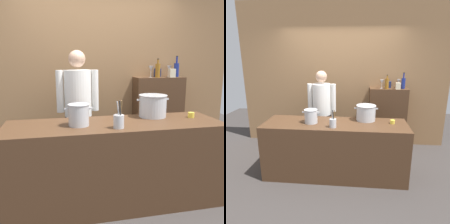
{
  "view_description": "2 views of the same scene",
  "coord_description": "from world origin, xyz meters",
  "views": [
    {
      "loc": [
        -0.57,
        -2.47,
        1.56
      ],
      "look_at": [
        0.02,
        0.28,
        0.96
      ],
      "focal_mm": 40.3,
      "sensor_mm": 36.0,
      "label": 1
    },
    {
      "loc": [
        0.36,
        -3.18,
        1.98
      ],
      "look_at": [
        0.01,
        0.32,
        0.99
      ],
      "focal_mm": 34.18,
      "sensor_mm": 36.0,
      "label": 2
    }
  ],
  "objects": [
    {
      "name": "spice_tin_cream",
      "position": [
        1.12,
        1.09,
        1.34
      ],
      "size": [
        0.09,
        0.09,
        0.13
      ],
      "primitive_type": "cube",
      "color": "beige",
      "rests_on": "bar_cabinet"
    },
    {
      "name": "chef",
      "position": [
        -0.33,
        0.69,
        0.96
      ],
      "size": [
        0.53,
        0.37,
        1.66
      ],
      "rotation": [
        0.0,
        0.0,
        3.18
      ],
      "color": "black",
      "rests_on": "ground_plane"
    },
    {
      "name": "bar_cabinet",
      "position": [
        0.96,
        1.19,
        0.64
      ],
      "size": [
        0.76,
        0.32,
        1.28
      ],
      "primitive_type": "cube",
      "color": "#472D1C",
      "rests_on": "ground_plane"
    },
    {
      "name": "prep_counter",
      "position": [
        0.0,
        0.0,
        0.45
      ],
      "size": [
        2.27,
        0.7,
        0.9
      ],
      "primitive_type": "cube",
      "color": "#472D1C",
      "rests_on": "ground_plane"
    },
    {
      "name": "stockpot_large",
      "position": [
        0.48,
        0.2,
        1.03
      ],
      "size": [
        0.38,
        0.32,
        0.25
      ],
      "color": "#B7BABF",
      "rests_on": "prep_counter"
    },
    {
      "name": "wine_glass_wide",
      "position": [
        1.16,
        1.27,
        1.4
      ],
      "size": [
        0.07,
        0.07,
        0.17
      ],
      "color": "silver",
      "rests_on": "bar_cabinet"
    },
    {
      "name": "utensil_crock",
      "position": [
        -0.01,
        -0.2,
        0.97
      ],
      "size": [
        0.1,
        0.1,
        0.27
      ],
      "color": "#B7BABF",
      "rests_on": "prep_counter"
    },
    {
      "name": "spice_tin_navy",
      "position": [
        0.97,
        1.27,
        1.34
      ],
      "size": [
        0.09,
        0.09,
        0.13
      ],
      "primitive_type": "cube",
      "color": "navy",
      "rests_on": "bar_cabinet"
    },
    {
      "name": "wine_glass_tall",
      "position": [
        0.81,
        1.16,
        1.41
      ],
      "size": [
        0.08,
        0.08,
        0.17
      ],
      "color": "silver",
      "rests_on": "bar_cabinet"
    },
    {
      "name": "wine_bottle_cobalt",
      "position": [
        1.23,
        1.17,
        1.39
      ],
      "size": [
        0.08,
        0.08,
        0.32
      ],
      "color": "navy",
      "rests_on": "bar_cabinet"
    },
    {
      "name": "brick_back_panel",
      "position": [
        0.0,
        1.4,
        1.5
      ],
      "size": [
        4.4,
        0.1,
        3.0
      ],
      "primitive_type": "cube",
      "color": "olive",
      "rests_on": "ground_plane"
    },
    {
      "name": "stockpot_small",
      "position": [
        -0.38,
        -0.02,
        1.01
      ],
      "size": [
        0.28,
        0.21,
        0.22
      ],
      "color": "#B7BABF",
      "rests_on": "prep_counter"
    },
    {
      "name": "wine_bottle_amber",
      "position": [
        0.91,
        1.13,
        1.39
      ],
      "size": [
        0.07,
        0.07,
        0.28
      ],
      "color": "#8C5919",
      "rests_on": "bar_cabinet"
    },
    {
      "name": "ground_plane",
      "position": [
        0.0,
        0.0,
        0.0
      ],
      "size": [
        8.0,
        8.0,
        0.0
      ],
      "primitive_type": "plane",
      "color": "#383330"
    },
    {
      "name": "butter_jar",
      "position": [
        0.9,
        0.06,
        0.93
      ],
      "size": [
        0.07,
        0.07,
        0.06
      ],
      "primitive_type": "cylinder",
      "color": "yellow",
      "rests_on": "prep_counter"
    }
  ]
}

